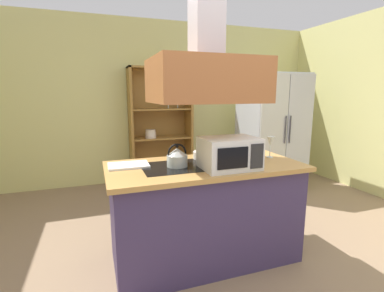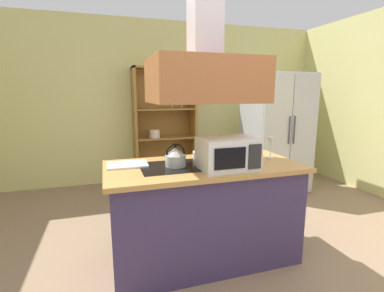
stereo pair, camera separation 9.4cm
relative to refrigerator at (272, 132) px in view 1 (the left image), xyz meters
name	(u,v)px [view 1 (the left image)]	position (x,y,z in m)	size (l,w,h in m)	color
ground_plane	(229,280)	(-1.66, -1.87, -0.90)	(7.80, 7.80, 0.00)	#886D55
wall_back	(152,102)	(-1.66, 1.13, 0.45)	(6.00, 0.12, 2.70)	#D7D485
kitchen_island	(205,211)	(-1.73, -1.50, -0.45)	(1.71, 0.82, 0.90)	#3A2E57
range_hood	(206,66)	(-1.73, -1.50, 0.83)	(0.90, 0.70, 1.26)	#A66135
refrigerator	(272,132)	(0.00, 0.00, 0.00)	(0.90, 0.77, 1.81)	#B1B8BE
dish_cabinet	(160,132)	(-1.59, 0.91, -0.05)	(1.03, 0.40, 1.92)	olive
kettle	(177,157)	(-1.99, -1.50, 0.08)	(0.18, 0.18, 0.20)	#AFB9B7
cutting_board	(129,165)	(-2.38, -1.35, 0.00)	(0.34, 0.24, 0.02)	white
microwave	(229,153)	(-1.60, -1.69, 0.13)	(0.46, 0.35, 0.26)	silver
wine_glass_on_counter	(270,142)	(-1.04, -1.46, 0.15)	(0.08, 0.08, 0.21)	silver
fruit_bowl	(206,154)	(-1.64, -1.30, 0.04)	(0.25, 0.25, 0.14)	silver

